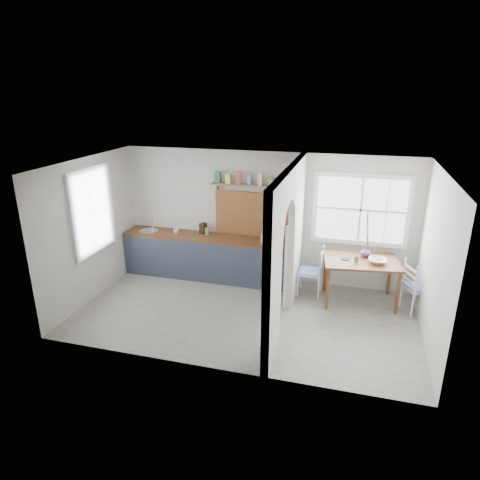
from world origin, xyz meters
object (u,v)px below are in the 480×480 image
(kettle, at_px, (264,237))
(chair_left, at_px, (310,271))
(dining_table, at_px, (360,281))
(chair_right, at_px, (419,287))
(vase, at_px, (366,252))

(kettle, bearing_deg, chair_left, 10.03)
(dining_table, relative_size, chair_right, 1.40)
(chair_left, bearing_deg, vase, 98.00)
(kettle, bearing_deg, chair_right, 12.60)
(chair_left, xyz_separation_m, chair_right, (1.89, -0.16, 0.00))
(chair_right, xyz_separation_m, vase, (-0.93, 0.27, 0.45))
(chair_right, bearing_deg, kettle, 58.83)
(kettle, distance_m, vase, 1.89)
(chair_right, bearing_deg, chair_left, 60.10)
(vase, bearing_deg, kettle, 178.76)
(dining_table, distance_m, kettle, 1.94)
(kettle, height_order, vase, kettle)
(chair_right, bearing_deg, vase, 49.05)
(chair_left, distance_m, kettle, 1.08)
(chair_right, distance_m, kettle, 2.89)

